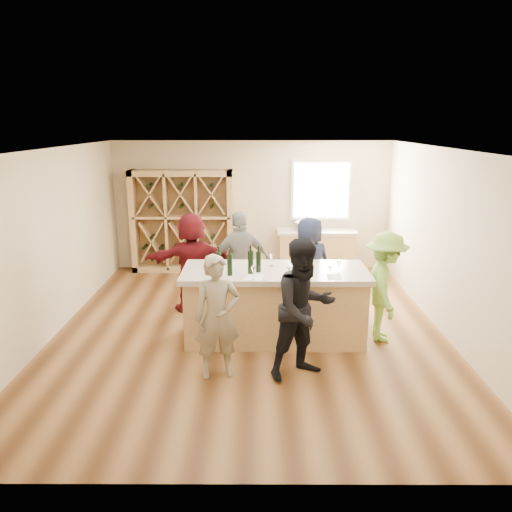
{
  "coord_description": "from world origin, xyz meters",
  "views": [
    {
      "loc": [
        0.12,
        -7.32,
        3.17
      ],
      "look_at": [
        0.1,
        0.2,
        1.15
      ],
      "focal_mm": 35.0,
      "sensor_mm": 36.0,
      "label": 1
    }
  ],
  "objects_px": {
    "person_far_left": "(192,262)",
    "wine_rack": "(182,221)",
    "sink": "(308,226)",
    "person_near_left": "(217,317)",
    "person_far_right": "(309,265)",
    "person_near_right": "(304,309)",
    "wine_bottle_d": "(251,262)",
    "wine_bottle_e": "(258,262)",
    "wine_bottle_b": "(230,265)",
    "wine_bottle_a": "(218,262)",
    "person_server": "(385,287)",
    "person_far_mid": "(241,263)",
    "tasting_counter_base": "(275,307)"
  },
  "relations": [
    {
      "from": "wine_bottle_a",
      "to": "wine_bottle_b",
      "type": "relative_size",
      "value": 0.98
    },
    {
      "from": "sink",
      "to": "person_far_mid",
      "type": "bearing_deg",
      "value": -119.45
    },
    {
      "from": "wine_rack",
      "to": "wine_bottle_b",
      "type": "height_order",
      "value": "wine_rack"
    },
    {
      "from": "person_near_left",
      "to": "person_far_mid",
      "type": "distance_m",
      "value": 2.28
    },
    {
      "from": "person_far_right",
      "to": "tasting_counter_base",
      "type": "bearing_deg",
      "value": 42.73
    },
    {
      "from": "wine_bottle_e",
      "to": "person_far_right",
      "type": "bearing_deg",
      "value": 55.83
    },
    {
      "from": "tasting_counter_base",
      "to": "person_far_left",
      "type": "relative_size",
      "value": 1.51
    },
    {
      "from": "wine_bottle_d",
      "to": "wine_bottle_e",
      "type": "bearing_deg",
      "value": 40.05
    },
    {
      "from": "sink",
      "to": "person_far_left",
      "type": "relative_size",
      "value": 0.31
    },
    {
      "from": "wine_bottle_d",
      "to": "person_near_left",
      "type": "height_order",
      "value": "person_near_left"
    },
    {
      "from": "sink",
      "to": "person_far_mid",
      "type": "xyz_separation_m",
      "value": [
        -1.36,
        -2.41,
        -0.14
      ]
    },
    {
      "from": "wine_rack",
      "to": "wine_bottle_b",
      "type": "bearing_deg",
      "value": -72.28
    },
    {
      "from": "sink",
      "to": "wine_bottle_d",
      "type": "xyz_separation_m",
      "value": [
        -1.17,
        -3.71,
        0.23
      ]
    },
    {
      "from": "wine_bottle_a",
      "to": "wine_bottle_b",
      "type": "bearing_deg",
      "value": -42.39
    },
    {
      "from": "sink",
      "to": "person_near_right",
      "type": "relative_size",
      "value": 0.3
    },
    {
      "from": "sink",
      "to": "person_near_left",
      "type": "bearing_deg",
      "value": -108.71
    },
    {
      "from": "wine_bottle_d",
      "to": "person_far_mid",
      "type": "distance_m",
      "value": 1.37
    },
    {
      "from": "person_near_right",
      "to": "person_server",
      "type": "distance_m",
      "value": 1.71
    },
    {
      "from": "wine_bottle_a",
      "to": "person_far_mid",
      "type": "distance_m",
      "value": 1.3
    },
    {
      "from": "sink",
      "to": "wine_bottle_b",
      "type": "xyz_separation_m",
      "value": [
        -1.47,
        -3.79,
        0.22
      ]
    },
    {
      "from": "tasting_counter_base",
      "to": "person_server",
      "type": "distance_m",
      "value": 1.66
    },
    {
      "from": "tasting_counter_base",
      "to": "wine_bottle_a",
      "type": "relative_size",
      "value": 8.76
    },
    {
      "from": "person_near_right",
      "to": "person_far_right",
      "type": "relative_size",
      "value": 1.1
    },
    {
      "from": "sink",
      "to": "person_near_right",
      "type": "height_order",
      "value": "person_near_right"
    },
    {
      "from": "wine_bottle_b",
      "to": "wine_bottle_e",
      "type": "xyz_separation_m",
      "value": [
        0.4,
        0.17,
        -0.0
      ]
    },
    {
      "from": "person_near_left",
      "to": "person_near_right",
      "type": "bearing_deg",
      "value": -12.28
    },
    {
      "from": "wine_bottle_a",
      "to": "person_server",
      "type": "distance_m",
      "value": 2.48
    },
    {
      "from": "wine_bottle_d",
      "to": "person_far_right",
      "type": "xyz_separation_m",
      "value": [
        0.98,
        1.37,
        -0.42
      ]
    },
    {
      "from": "wine_bottle_d",
      "to": "person_server",
      "type": "bearing_deg",
      "value": 5.06
    },
    {
      "from": "person_far_left",
      "to": "wine_bottle_e",
      "type": "bearing_deg",
      "value": 118.68
    },
    {
      "from": "wine_bottle_e",
      "to": "person_far_right",
      "type": "relative_size",
      "value": 0.18
    },
    {
      "from": "person_near_left",
      "to": "tasting_counter_base",
      "type": "bearing_deg",
      "value": 43.43
    },
    {
      "from": "sink",
      "to": "wine_bottle_e",
      "type": "distance_m",
      "value": 3.78
    },
    {
      "from": "wine_bottle_b",
      "to": "sink",
      "type": "bearing_deg",
      "value": 68.83
    },
    {
      "from": "person_far_left",
      "to": "wine_rack",
      "type": "bearing_deg",
      "value": -90.0
    },
    {
      "from": "person_server",
      "to": "tasting_counter_base",
      "type": "bearing_deg",
      "value": 96.76
    },
    {
      "from": "wine_rack",
      "to": "person_far_mid",
      "type": "bearing_deg",
      "value": -61.58
    },
    {
      "from": "person_near_right",
      "to": "person_far_right",
      "type": "distance_m",
      "value": 2.33
    },
    {
      "from": "wine_bottle_b",
      "to": "wine_bottle_e",
      "type": "distance_m",
      "value": 0.44
    },
    {
      "from": "person_far_mid",
      "to": "tasting_counter_base",
      "type": "bearing_deg",
      "value": 98.44
    },
    {
      "from": "wine_bottle_d",
      "to": "wine_bottle_e",
      "type": "relative_size",
      "value": 1.1
    },
    {
      "from": "wine_bottle_b",
      "to": "person_near_right",
      "type": "bearing_deg",
      "value": -41.54
    },
    {
      "from": "person_far_left",
      "to": "person_far_mid",
      "type": "bearing_deg",
      "value": 161.04
    },
    {
      "from": "person_server",
      "to": "person_near_right",
      "type": "bearing_deg",
      "value": 138.37
    },
    {
      "from": "person_far_right",
      "to": "person_far_left",
      "type": "bearing_deg",
      "value": -20.47
    },
    {
      "from": "wine_bottle_d",
      "to": "person_server",
      "type": "relative_size",
      "value": 0.2
    },
    {
      "from": "person_near_left",
      "to": "person_far_left",
      "type": "height_order",
      "value": "person_far_left"
    },
    {
      "from": "person_far_mid",
      "to": "person_far_right",
      "type": "distance_m",
      "value": 1.16
    },
    {
      "from": "wine_bottle_e",
      "to": "person_server",
      "type": "relative_size",
      "value": 0.18
    },
    {
      "from": "sink",
      "to": "person_server",
      "type": "distance_m",
      "value": 3.63
    }
  ]
}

